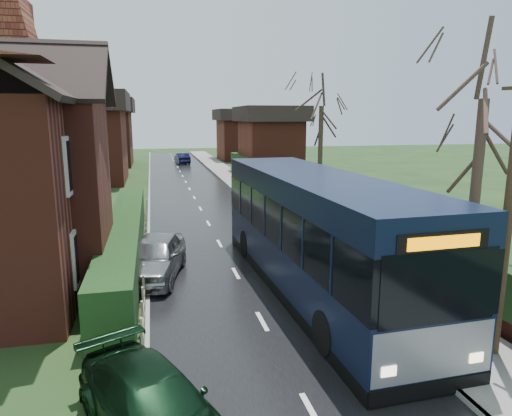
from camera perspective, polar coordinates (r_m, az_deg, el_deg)
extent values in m
plane|color=#2F471E|center=(14.61, -1.11, -10.78)|extent=(140.00, 140.00, 0.00)
cube|color=black|center=(24.05, -5.97, -1.94)|extent=(6.00, 100.00, 0.02)
cube|color=slate|center=(24.88, 3.79, -1.31)|extent=(2.50, 100.00, 0.14)
cube|color=gray|center=(24.57, 1.11, -1.45)|extent=(0.12, 100.00, 0.14)
cube|color=gray|center=(23.89, -13.25, -2.18)|extent=(0.12, 100.00, 0.10)
cube|color=#193213|center=(18.89, -15.98, -3.53)|extent=(1.20, 16.00, 1.60)
cube|color=maroon|center=(25.31, 7.16, -0.63)|extent=(0.30, 50.00, 0.60)
cube|color=#193213|center=(25.14, 7.21, 1.38)|extent=(0.60, 50.00, 1.20)
cube|color=maroon|center=(15.70, -22.80, 1.28)|extent=(2.50, 4.00, 6.00)
cube|color=brown|center=(23.17, -27.44, 19.30)|extent=(0.90, 1.40, 2.20)
cube|color=silver|center=(13.99, -21.50, -5.66)|extent=(0.08, 1.20, 1.60)
cube|color=black|center=(13.99, -21.38, -5.65)|extent=(0.03, 0.95, 1.35)
cube|color=silver|center=(13.50, -22.30, 4.97)|extent=(0.08, 1.20, 1.60)
cube|color=black|center=(13.50, -22.17, 4.98)|extent=(0.03, 0.95, 1.35)
cube|color=silver|center=(17.83, -19.65, -1.98)|extent=(0.08, 1.20, 1.60)
cube|color=black|center=(17.82, -19.56, -1.98)|extent=(0.03, 0.95, 1.35)
cube|color=silver|center=(17.45, -20.22, 6.36)|extent=(0.08, 1.20, 1.60)
cube|color=black|center=(17.44, -20.12, 6.37)|extent=(0.03, 0.95, 1.35)
cube|color=silver|center=(21.72, -18.47, 0.39)|extent=(0.08, 1.20, 1.60)
cube|color=black|center=(21.72, -18.39, 0.39)|extent=(0.03, 0.95, 1.35)
cube|color=silver|center=(21.41, -18.90, 7.24)|extent=(0.08, 1.20, 1.60)
cube|color=black|center=(21.41, -18.82, 7.24)|extent=(0.03, 0.95, 1.35)
cube|color=silver|center=(24.18, -17.92, 1.48)|extent=(0.08, 1.20, 1.60)
cube|color=black|center=(24.17, -17.85, 1.48)|extent=(0.03, 0.95, 1.35)
cube|color=silver|center=(23.90, -18.30, 7.63)|extent=(0.08, 1.20, 1.60)
cube|color=black|center=(23.89, -18.23, 7.64)|extent=(0.03, 0.95, 1.35)
cube|color=black|center=(14.83, 7.28, -6.31)|extent=(3.23, 12.38, 1.27)
cube|color=black|center=(14.49, 7.40, -1.38)|extent=(3.25, 12.38, 1.34)
cube|color=black|center=(14.30, 7.51, 2.68)|extent=(3.23, 12.38, 0.74)
cube|color=black|center=(15.10, 7.20, -9.32)|extent=(3.23, 12.38, 0.39)
cube|color=gray|center=(9.91, 21.19, -16.45)|extent=(2.68, 0.22, 1.12)
cube|color=black|center=(9.35, 21.89, -9.21)|extent=(2.51, 0.17, 1.45)
cube|color=black|center=(9.09, 22.30, -3.91)|extent=(1.96, 0.15, 0.39)
cube|color=#FF8C00|center=(9.06, 22.45, -3.97)|extent=(1.54, 0.10, 0.25)
cube|color=black|center=(10.26, 20.91, -20.24)|extent=(2.74, 0.24, 0.33)
cube|color=#FFF2CC|center=(9.47, 16.25, -19.00)|extent=(0.31, 0.06, 0.20)
cube|color=#FFF2CC|center=(10.53, 25.80, -16.47)|extent=(0.31, 0.06, 0.20)
cylinder|color=black|center=(11.19, 8.83, -15.12)|extent=(0.35, 1.08, 1.07)
cylinder|color=black|center=(12.35, 19.91, -13.06)|extent=(0.35, 1.08, 1.07)
cylinder|color=black|center=(18.19, -1.15, -4.51)|extent=(0.35, 1.08, 1.07)
cylinder|color=black|center=(18.92, 6.31, -3.95)|extent=(0.35, 1.08, 1.07)
imported|color=#A4A5A9|center=(16.27, -12.56, -5.95)|extent=(2.67, 4.64, 1.49)
imported|color=black|center=(8.76, -12.70, -23.01)|extent=(3.25, 4.41, 1.19)
imported|color=black|center=(55.38, -9.21, 6.14)|extent=(1.76, 4.07, 1.30)
cylinder|color=slate|center=(12.58, 16.39, -8.79)|extent=(0.07, 0.07, 2.54)
cube|color=white|center=(12.26, 16.67, -4.01)|extent=(0.15, 0.38, 0.29)
cube|color=white|center=(12.36, 16.58, -5.63)|extent=(0.13, 0.34, 0.25)
cylinder|color=#322416|center=(11.40, 28.94, -1.32)|extent=(0.22, 0.22, 6.56)
cylinder|color=#3E2D24|center=(14.15, 25.57, -0.01)|extent=(0.29, 0.29, 5.98)
cylinder|color=#31251D|center=(33.08, 8.04, 7.10)|extent=(0.34, 0.34, 6.26)
cylinder|color=#3C2C23|center=(31.00, -28.37, 6.08)|extent=(0.31, 0.31, 6.79)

